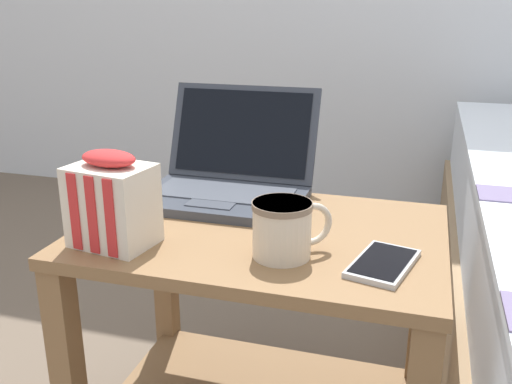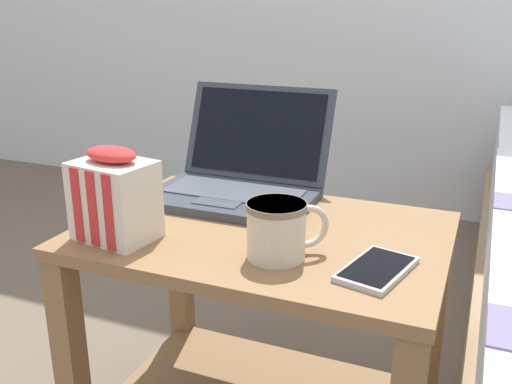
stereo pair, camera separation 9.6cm
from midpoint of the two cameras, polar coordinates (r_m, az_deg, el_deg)
The scene contains 5 objects.
bedside_table at distance 1.10m, azimuth 3.25°, elevation -12.81°, with size 0.64×0.45×0.52m.
laptop at distance 1.17m, azimuth 0.71°, elevation 1.65°, with size 0.32×0.29×0.21m.
mug_front_left at distance 0.89m, azimuth 5.32°, elevation -3.58°, with size 0.12×0.10×0.09m.
snack_bag at distance 0.97m, azimuth -11.26°, elevation -0.55°, with size 0.14×0.12×0.16m.
cell_phone at distance 0.89m, azimuth 15.07°, elevation -7.52°, with size 0.11×0.15×0.01m.
Camera 2 is at (0.35, -0.87, 0.90)m, focal length 40.00 mm.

